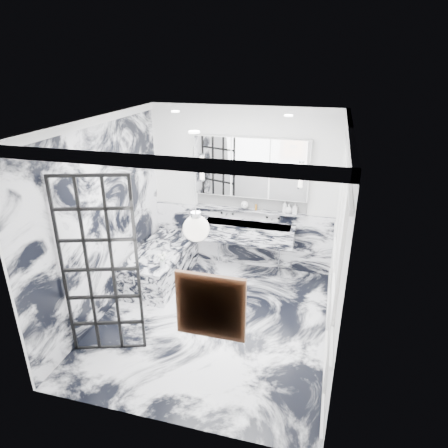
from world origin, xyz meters
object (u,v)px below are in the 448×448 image
(trough_sink, at_px, (247,232))
(mirror_cabinet, at_px, (251,167))
(bathtub, at_px, (162,264))
(crittall_door, at_px, (100,269))

(trough_sink, height_order, mirror_cabinet, mirror_cabinet)
(mirror_cabinet, relative_size, bathtub, 1.15)
(crittall_door, xyz_separation_m, trough_sink, (1.27, 2.47, -0.43))
(crittall_door, bearing_deg, trough_sink, 44.52)
(crittall_door, distance_m, mirror_cabinet, 3.00)
(crittall_door, relative_size, bathtub, 1.41)
(trough_sink, relative_size, mirror_cabinet, 0.84)
(trough_sink, relative_size, bathtub, 0.97)
(trough_sink, height_order, bathtub, trough_sink)
(crittall_door, relative_size, trough_sink, 1.45)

